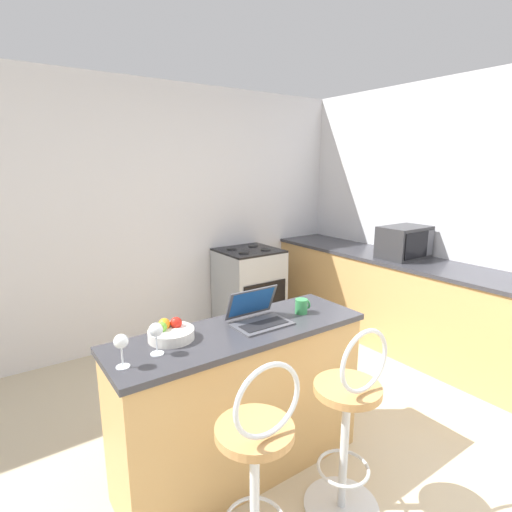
{
  "coord_description": "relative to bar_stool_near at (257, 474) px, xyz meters",
  "views": [
    {
      "loc": [
        -1.61,
        -1.09,
        1.8
      ],
      "look_at": [
        0.38,
        1.76,
        1.01
      ],
      "focal_mm": 28.0,
      "sensor_mm": 36.0,
      "label": 1
    }
  ],
  "objects": [
    {
      "name": "breakfast_bar",
      "position": [
        0.28,
        0.56,
        -0.05
      ],
      "size": [
        1.49,
        0.48,
        0.91
      ],
      "color": "tan",
      "rests_on": "ground_plane"
    },
    {
      "name": "mug_green",
      "position": [
        0.72,
        0.55,
        0.45
      ],
      "size": [
        0.09,
        0.08,
        0.09
      ],
      "color": "#338447",
      "rests_on": "breakfast_bar"
    },
    {
      "name": "stove_range",
      "position": [
        1.52,
        2.32,
        -0.05
      ],
      "size": [
        0.62,
        0.61,
        0.92
      ],
      "color": "#9EA3A8",
      "rests_on": "ground_plane"
    },
    {
      "name": "bar_stool_near",
      "position": [
        0.0,
        0.0,
        0.0
      ],
      "size": [
        0.4,
        0.4,
        1.06
      ],
      "color": "silver",
      "rests_on": "ground_plane"
    },
    {
      "name": "wine_glass_tall",
      "position": [
        -0.21,
        0.53,
        0.52
      ],
      "size": [
        0.07,
        0.07,
        0.16
      ],
      "color": "silver",
      "rests_on": "breakfast_bar"
    },
    {
      "name": "ground_plane",
      "position": [
        0.77,
        -0.1,
        -0.51
      ],
      "size": [
        20.0,
        20.0,
        0.0
      ],
      "primitive_type": "plane",
      "color": "#BCAD8E"
    },
    {
      "name": "wall_back",
      "position": [
        0.77,
        2.67,
        0.79
      ],
      "size": [
        12.0,
        0.06,
        2.6
      ],
      "color": "silver",
      "rests_on": "ground_plane"
    },
    {
      "name": "laptop",
      "position": [
        0.41,
        0.58,
        0.45
      ],
      "size": [
        0.32,
        0.25,
        0.2
      ],
      "color": "#47474C",
      "rests_on": "breakfast_bar"
    },
    {
      "name": "bar_stool_far",
      "position": [
        0.57,
        0.0,
        0.0
      ],
      "size": [
        0.4,
        0.4,
        1.06
      ],
      "color": "silver",
      "rests_on": "ground_plane"
    },
    {
      "name": "microwave",
      "position": [
        2.55,
        1.12,
        0.56
      ],
      "size": [
        0.49,
        0.34,
        0.31
      ],
      "color": "#2D2D30",
      "rests_on": "counter_right"
    },
    {
      "name": "counter_right",
      "position": [
        2.53,
        1.02,
        -0.05
      ],
      "size": [
        0.64,
        3.27,
        0.91
      ],
      "color": "tan",
      "rests_on": "ground_plane"
    },
    {
      "name": "wine_glass_short",
      "position": [
        -0.39,
        0.5,
        0.52
      ],
      "size": [
        0.07,
        0.07,
        0.16
      ],
      "color": "silver",
      "rests_on": "breakfast_bar"
    },
    {
      "name": "fruit_bowl",
      "position": [
        -0.09,
        0.66,
        0.44
      ],
      "size": [
        0.24,
        0.24,
        0.11
      ],
      "color": "silver",
      "rests_on": "breakfast_bar"
    }
  ]
}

